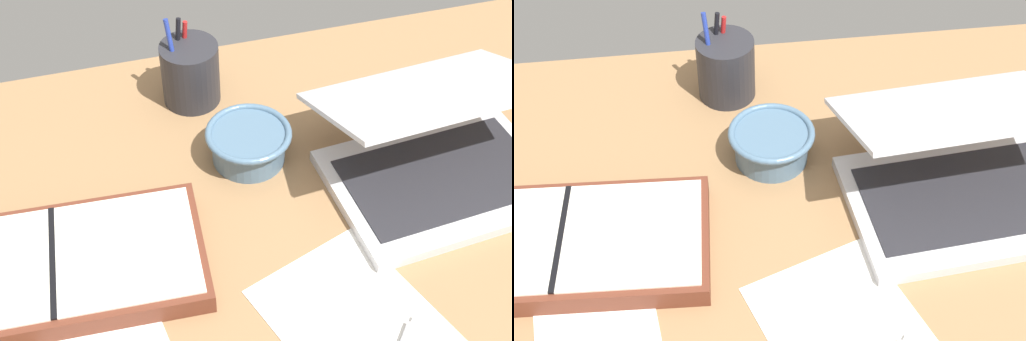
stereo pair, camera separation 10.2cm
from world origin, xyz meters
The scene contains 6 objects.
desk_top centered at (0.00, 0.00, 1.00)cm, with size 140.00×100.00×2.00cm, color #936D47.
laptop centered at (27.96, 8.97, 7.11)cm, with size 35.73×32.69×17.70cm.
bowl centered at (1.31, 19.93, 5.25)cm, with size 13.51×13.51×5.88cm.
pen_cup centered at (-4.27, 36.72, 7.52)cm, with size 9.79×9.79×16.25cm.
planner centered at (-29.92, 4.90, 3.79)cm, with size 41.74×22.95×3.78cm.
paper_sheet_front centered at (7.40, -14.44, 2.08)cm, with size 19.39×27.91×0.16cm, color white.
Camera 1 is at (-19.21, -57.43, 82.37)cm, focal length 50.00 mm.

